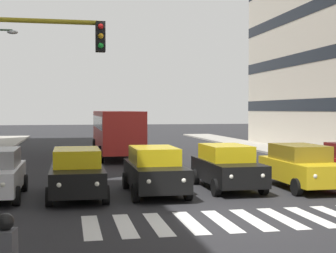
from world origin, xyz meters
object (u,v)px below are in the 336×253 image
Objects in this scene: bus_behind_traffic at (116,128)px; car_4 at (77,173)px; car_1 at (301,166)px; car_3 at (155,170)px; car_2 at (227,166)px.

car_4 is at bearing 79.39° from bus_behind_traffic.
car_4 is 0.42× the size of bus_behind_traffic.
car_1 is 5.84m from car_3.
car_3 is 14.83m from bus_behind_traffic.
car_1 is 1.00× the size of car_2.
car_2 is 14.57m from bus_behind_traffic.
car_3 is at bearing 90.00° from bus_behind_traffic.
bus_behind_traffic is (0.00, -14.80, 0.97)m from car_3.
car_1 is 0.42× the size of bus_behind_traffic.
car_1 is at bearing -179.14° from car_3.
car_2 is 1.00× the size of car_4.
bus_behind_traffic reaches higher than car_2.
car_3 is (5.84, 0.09, 0.00)m from car_1.
car_2 is 3.01m from car_3.
car_1 is 8.66m from car_4.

